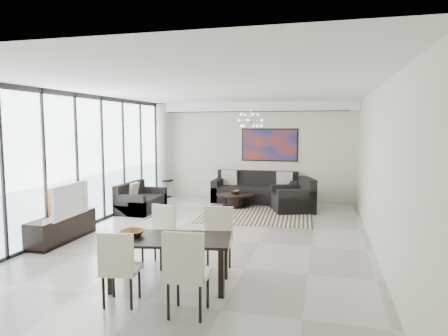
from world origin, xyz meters
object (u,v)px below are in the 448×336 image
(television, at_px, (65,200))
(sofa_main, at_px, (255,192))
(dining_table, at_px, (170,244))
(tv_console, at_px, (62,228))
(coffee_table, at_px, (236,199))

(television, bearing_deg, sofa_main, -31.31)
(television, bearing_deg, dining_table, -120.53)
(sofa_main, bearing_deg, television, -118.98)
(tv_console, distance_m, television, 0.59)
(tv_console, bearing_deg, coffee_table, 58.04)
(tv_console, relative_size, dining_table, 0.92)
(tv_console, bearing_deg, sofa_main, 59.25)
(tv_console, xyz_separation_m, dining_table, (2.86, -1.52, 0.34))
(sofa_main, distance_m, dining_table, 6.43)
(tv_console, bearing_deg, dining_table, -28.03)
(sofa_main, height_order, television, television)
(coffee_table, xyz_separation_m, sofa_main, (0.40, 0.86, 0.09))
(coffee_table, height_order, television, television)
(sofa_main, relative_size, dining_table, 1.38)
(sofa_main, bearing_deg, tv_console, -120.75)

